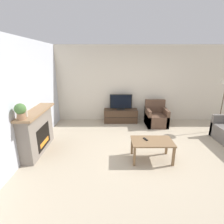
% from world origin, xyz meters
% --- Properties ---
extents(ground_plane, '(24.00, 24.00, 0.00)m').
position_xyz_m(ground_plane, '(0.00, 0.00, 0.00)').
color(ground_plane, tan).
extents(wall_back, '(12.00, 0.06, 2.70)m').
position_xyz_m(wall_back, '(0.00, 2.40, 1.35)').
color(wall_back, beige).
rests_on(wall_back, ground).
extents(wall_left, '(0.06, 12.00, 2.70)m').
position_xyz_m(wall_left, '(-3.09, 0.00, 1.35)').
color(wall_left, silver).
rests_on(wall_left, ground).
extents(fireplace, '(0.41, 1.49, 1.06)m').
position_xyz_m(fireplace, '(-2.91, 0.03, 0.54)').
color(fireplace, slate).
rests_on(fireplace, ground).
extents(mantel_vase_left, '(0.08, 0.08, 0.19)m').
position_xyz_m(mantel_vase_left, '(-2.90, -0.41, 1.14)').
color(mantel_vase_left, beige).
rests_on(mantel_vase_left, fireplace).
extents(potted_plant, '(0.22, 0.22, 0.33)m').
position_xyz_m(potted_plant, '(-2.90, -0.60, 1.24)').
color(potted_plant, '#936B4C').
rests_on(potted_plant, fireplace).
extents(tv_stand, '(1.20, 0.44, 0.48)m').
position_xyz_m(tv_stand, '(-0.75, 2.12, 0.24)').
color(tv_stand, '#422D1E').
rests_on(tv_stand, ground).
extents(tv, '(0.79, 0.18, 0.56)m').
position_xyz_m(tv, '(-0.75, 2.11, 0.73)').
color(tv, black).
rests_on(tv, tv_stand).
extents(armchair, '(0.70, 0.76, 0.85)m').
position_xyz_m(armchair, '(0.46, 1.82, 0.28)').
color(armchair, brown).
rests_on(armchair, ground).
extents(coffee_table, '(0.92, 0.57, 0.47)m').
position_xyz_m(coffee_table, '(-0.17, -0.38, 0.41)').
color(coffee_table, brown).
rests_on(coffee_table, ground).
extents(remote, '(0.09, 0.15, 0.02)m').
position_xyz_m(remote, '(-0.31, -0.32, 0.48)').
color(remote, black).
rests_on(remote, coffee_table).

